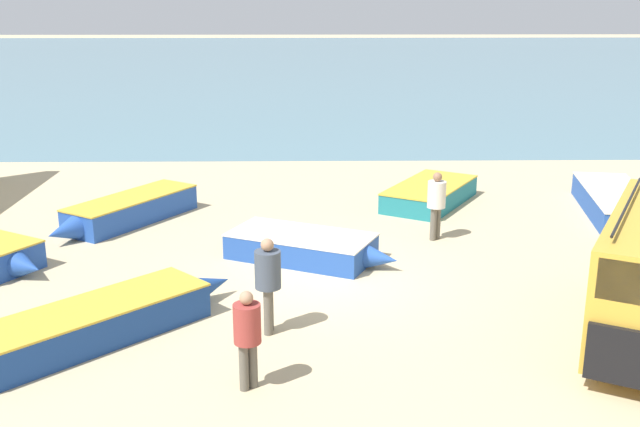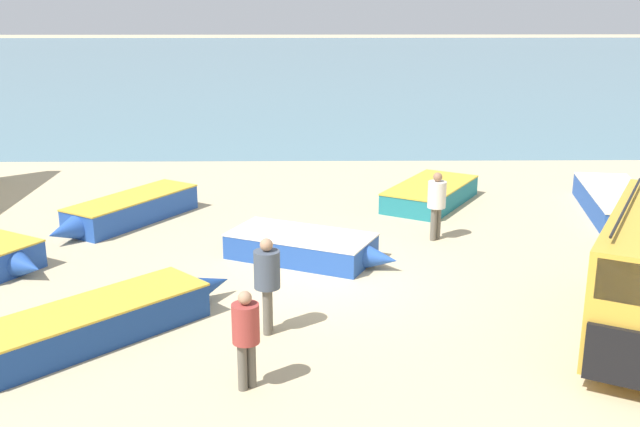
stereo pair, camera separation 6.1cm
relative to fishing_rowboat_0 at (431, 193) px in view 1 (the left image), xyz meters
The scene contains 10 objects.
ground_plane 7.02m from the fishing_rowboat_0, 117.53° to the right, with size 200.00×200.00×0.00m, color tan.
sea_water 45.90m from the fishing_rowboat_0, 94.05° to the left, with size 120.00×80.00×0.01m, color slate.
fishing_rowboat_0 is the anchor object (origin of this frame).
fishing_rowboat_1 8.76m from the fishing_rowboat_0, 167.61° to the right, with size 3.36×4.48×0.69m.
fishing_rowboat_2 11.60m from the fishing_rowboat_0, 129.63° to the right, with size 4.50×4.44×0.66m.
fishing_rowboat_3 5.14m from the fishing_rowboat_0, 16.98° to the right, with size 2.28×5.65×0.67m.
fishing_rowboat_5 6.09m from the fishing_rowboat_0, 127.53° to the right, with size 4.10×2.85×0.60m.
fisherman_0 11.74m from the fishing_rowboat_0, 113.09° to the right, with size 0.43×0.43×1.64m.
fisherman_1 9.82m from the fishing_rowboat_0, 116.58° to the right, with size 0.48×0.48×1.81m.
fisherman_2 3.54m from the fishing_rowboat_0, 97.55° to the right, with size 0.46×0.46×1.73m.
Camera 1 is at (-0.41, -15.09, 5.97)m, focal length 42.00 mm.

